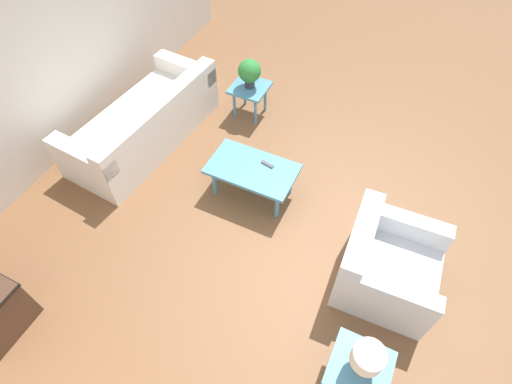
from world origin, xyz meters
name	(u,v)px	position (x,y,z in m)	size (l,w,h in m)	color
ground_plane	(282,214)	(0.00, 0.00, 0.00)	(14.00, 14.00, 0.00)	brown
wall_right	(39,49)	(3.06, 0.00, 1.35)	(0.12, 7.20, 2.70)	silver
sofa	(146,124)	(2.14, -0.38, 0.29)	(1.10, 2.26, 0.77)	white
armchair	(384,266)	(-1.24, 0.35, 0.32)	(0.94, 0.98, 0.80)	silver
coffee_table	(252,171)	(0.46, -0.16, 0.40)	(1.02, 0.60, 0.45)	teal
side_table_plant	(250,91)	(1.14, -1.47, 0.40)	(0.49, 0.49, 0.48)	teal
side_table_lamp	(359,370)	(-1.28, 1.43, 0.40)	(0.49, 0.49, 0.48)	teal
potted_plant	(250,72)	(1.14, -1.47, 0.71)	(0.31, 0.31, 0.40)	#333338
table_lamp	(367,359)	(-1.28, 1.43, 0.71)	(0.25, 0.25, 0.35)	#997F4C
remote_control	(267,164)	(0.32, -0.27, 0.46)	(0.16, 0.07, 0.02)	#4C4C51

